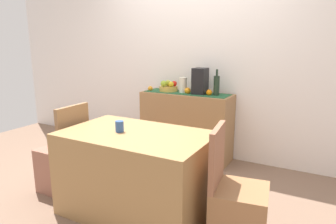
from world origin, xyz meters
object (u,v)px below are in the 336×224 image
Objects in this scene: sideboard_console at (186,126)px; wine_bottle at (217,85)px; fruit_bowl at (168,89)px; ceramic_vase at (183,85)px; coffee_maker at (200,81)px; dining_table at (137,173)px; chair_near_window at (64,165)px; chair_by_corner at (237,211)px; coffee_cup at (120,126)px.

sideboard_console is 0.68m from wine_bottle.
ceramic_vase is (0.21, 0.00, 0.06)m from fruit_bowl.
sideboard_console is at bearing 0.00° from ceramic_vase.
coffee_maker is 1.56m from dining_table.
ceramic_vase reaches higher than chair_near_window.
chair_near_window is at bearing -114.74° from ceramic_vase.
coffee_maker reaches higher than chair_near_window.
coffee_maker is 0.36× the size of chair_by_corner.
chair_by_corner is (0.91, -1.42, -0.75)m from coffee_maker.
wine_bottle reaches higher than chair_by_corner.
sideboard_console is 3.59× the size of coffee_maker.
wine_bottle is (0.39, -0.00, 0.55)m from sideboard_console.
ceramic_vase is at bearing 128.88° from chair_by_corner.
fruit_bowl reaches higher than chair_by_corner.
chair_near_window is (-1.10, -1.41, -0.72)m from wine_bottle.
dining_table is (0.25, -1.41, -0.59)m from ceramic_vase.
chair_by_corner is at bearing -63.84° from wine_bottle.
coffee_cup is (-0.13, -1.46, -0.23)m from coffee_maker.
chair_near_window is (-0.88, -1.41, -0.75)m from coffee_maker.
coffee_maker is (0.18, 0.00, 0.59)m from sideboard_console.
coffee_maker is at bearing 0.00° from sideboard_console.
coffee_maker is at bearing 85.05° from coffee_cup.
chair_by_corner is at bearing -51.12° from ceramic_vase.
chair_near_window is at bearing -116.50° from sideboard_console.
fruit_bowl is 2.06m from chair_by_corner.
chair_by_corner is (1.79, -0.00, 0.00)m from chair_near_window.
chair_near_window is at bearing -127.83° from wine_bottle.
dining_table is (0.01, -1.41, -0.65)m from coffee_maker.
ceramic_vase reaches higher than fruit_bowl.
coffee_cup is (0.11, -1.46, -0.17)m from ceramic_vase.
wine_bottle reaches higher than ceramic_vase.
chair_near_window is at bearing -107.37° from fruit_bowl.
sideboard_console is 3.66× the size of wine_bottle.
coffee_maker is at bearing 90.49° from dining_table.
coffee_maker reaches higher than ceramic_vase.
dining_table is 13.41× the size of coffee_cup.
coffee_cup is at bearing -85.80° from ceramic_vase.
fruit_bowl is at bearing 72.63° from chair_near_window.
wine_bottle is at bearing 81.90° from dining_table.
chair_near_window is at bearing -122.03° from coffee_maker.
wine_bottle is 0.35× the size of chair_near_window.
fruit_bowl is at bearing 180.00° from ceramic_vase.
chair_by_corner is at bearing -46.35° from fruit_bowl.
chair_by_corner is (1.14, -1.42, -0.69)m from ceramic_vase.
sideboard_console reaches higher than dining_table.
coffee_cup is (0.05, -1.46, 0.36)m from sideboard_console.
sideboard_console is at bearing 127.54° from chair_by_corner.
wine_bottle is 1.61× the size of ceramic_vase.
ceramic_vase is (-0.23, 0.00, -0.06)m from coffee_maker.
chair_near_window is (-0.65, -1.41, -0.69)m from ceramic_vase.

